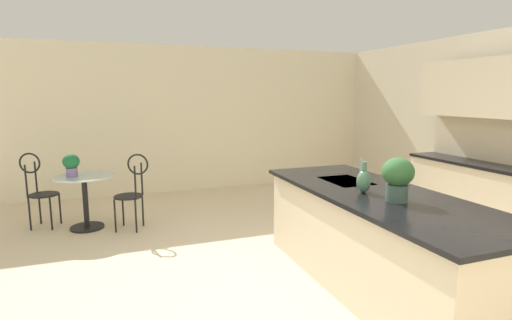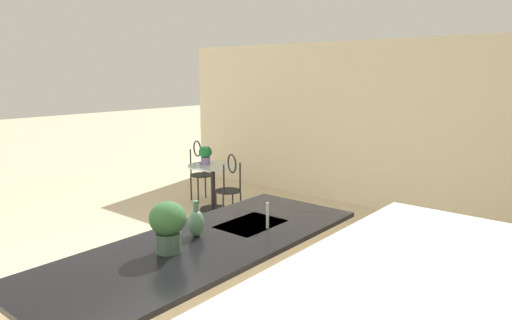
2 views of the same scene
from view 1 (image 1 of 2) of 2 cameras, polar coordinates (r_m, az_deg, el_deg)
ground_plane at (r=3.99m, az=3.53°, el=-17.66°), size 40.00×40.00×0.00m
wall_left_window at (r=7.66m, az=-9.37°, el=5.75°), size 0.12×7.80×2.70m
kitchen_island at (r=3.97m, az=16.91°, el=-10.88°), size 2.80×1.06×0.92m
back_counter_run at (r=6.06m, az=30.92°, el=-4.58°), size 2.44×0.64×1.52m
upper_cabinet_run at (r=5.90m, az=31.91°, el=8.81°), size 2.40×0.36×0.76m
bistro_table at (r=5.89m, az=-23.31°, el=-4.85°), size 0.80×0.80×0.74m
chair_near_window at (r=5.60m, az=-17.34°, el=-3.88°), size 0.50×0.52×1.04m
chair_by_island at (r=6.19m, az=-28.72°, el=-3.37°), size 0.48×0.52×1.04m
sink_faucet at (r=4.36m, az=14.81°, el=-1.30°), size 0.02×0.02×0.22m
potted_plant_on_table at (r=5.78m, az=-24.98°, el=-0.50°), size 0.21×0.21×0.30m
potted_plant_counter_near at (r=3.54m, az=19.68°, el=-2.24°), size 0.26×0.26×0.37m
vase_on_counter at (r=3.78m, az=15.19°, el=-2.91°), size 0.13×0.13×0.29m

